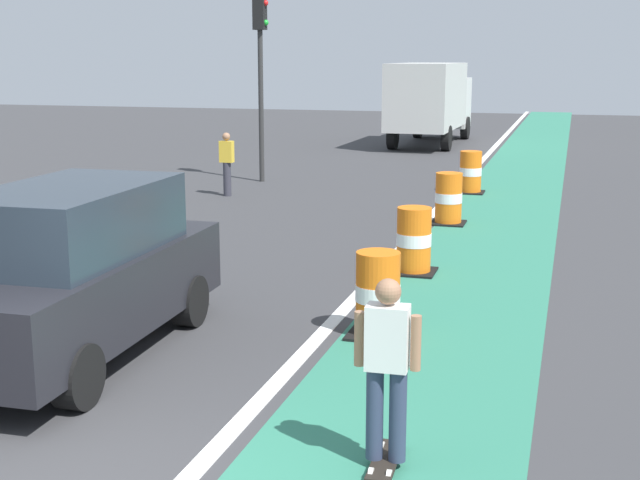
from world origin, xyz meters
name	(u,v)px	position (x,y,z in m)	size (l,w,h in m)	color
bike_lane_strip	(494,231)	(2.40, 12.00, 0.00)	(2.50, 80.00, 0.01)	#2D755B
lane_divider_stripe	(421,227)	(0.90, 12.00, 0.01)	(0.20, 80.00, 0.01)	silver
skateboarder_on_lane	(387,368)	(2.46, 1.14, 0.91)	(0.57, 0.81, 1.69)	black
parked_suv_nearest	(74,271)	(-1.66, 2.95, 1.04)	(2.01, 4.65, 2.04)	black
traffic_barrel_front	(378,295)	(1.60, 4.68, 0.53)	(0.73, 0.73, 1.09)	orange
traffic_barrel_mid	(414,241)	(1.45, 8.06, 0.53)	(0.73, 0.73, 1.09)	orange
traffic_barrel_back	(449,199)	(1.39, 12.49, 0.53)	(0.73, 0.73, 1.09)	orange
traffic_barrel_far	(470,173)	(1.34, 16.92, 0.53)	(0.73, 0.73, 1.09)	orange
delivery_truck_down_block	(431,98)	(-1.71, 29.21, 1.85)	(2.46, 7.64, 3.23)	beige
traffic_light_corner	(261,56)	(-4.59, 17.42, 3.50)	(0.41, 0.32, 5.10)	#2D2D2D
pedestrian_crossing	(227,162)	(-4.55, 14.70, 0.86)	(0.34, 0.20, 1.61)	#33333D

